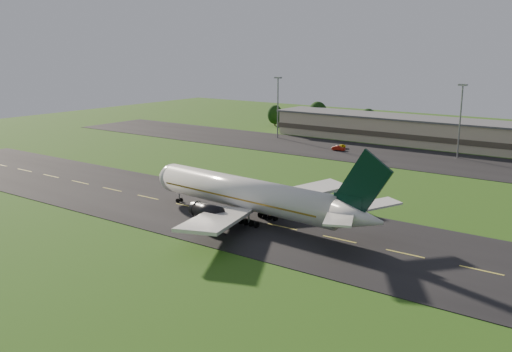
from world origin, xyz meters
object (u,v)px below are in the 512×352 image
Objects in this scene: light_mast_west at (278,100)px; light_mast_centre at (461,112)px; service_vehicle_a at (341,146)px; airliner at (249,195)px; terminal at (480,137)px; service_vehicle_b at (339,148)px.

light_mast_west is 1.00× the size of light_mast_centre.
light_mast_west is 5.55× the size of service_vehicle_a.
airliner reaches higher than service_vehicle_a.
light_mast_west is (-61.40, -16.18, 8.75)m from terminal.
light_mast_west reaches higher than terminal.
airliner is 97.17m from terminal.
terminal is 7.13× the size of light_mast_west.
light_mast_west reaches higher than service_vehicle_a.
service_vehicle_a is at bearing 4.59° from service_vehicle_b.
light_mast_centre is at bearing 6.55° from service_vehicle_a.
airliner is at bearing -174.28° from service_vehicle_b.
light_mast_centre is at bearing 85.55° from airliner.
light_mast_centre is (12.00, 80.06, 8.08)m from airliner.
light_mast_west is at bearing 125.02° from airliner.
service_vehicle_b is (-19.89, 70.74, -3.90)m from airliner.
airliner is at bearing -59.06° from light_mast_west.
light_mast_centre is at bearing -94.95° from terminal.
service_vehicle_b is (0.91, -3.51, 0.04)m from service_vehicle_a.
light_mast_centre is 35.32m from service_vehicle_b.
terminal is at bearing 85.05° from light_mast_centre.
service_vehicle_b is (-31.89, -9.32, -11.98)m from light_mast_centre.
terminal is (13.40, 96.24, -0.67)m from airliner.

